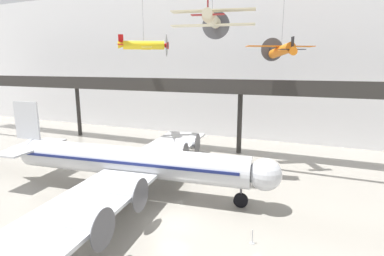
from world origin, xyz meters
TOP-DOWN VIEW (x-y plane):
  - ground_plane at (0.00, 0.00)m, footprint 260.00×260.00m
  - hangar_back_wall at (0.00, 32.67)m, footprint 140.00×3.00m
  - mezzanine_walkway at (0.00, 21.09)m, footprint 110.00×3.20m
  - airliner_silver_main at (-6.51, 3.54)m, footprint 29.60×33.71m
  - suspended_plane_yellow_lowwing at (-11.86, 15.70)m, footprint 6.98×7.68m
  - suspended_plane_orange_highwing at (5.68, 18.84)m, footprint 8.02×7.16m
  - suspended_plane_cream_biplane at (-0.31, 10.34)m, footprint 8.76×7.24m
  - stanchion_barrier at (6.71, -0.48)m, footprint 0.36×0.36m

SIDE VIEW (x-z plane):
  - ground_plane at x=0.00m, z-range 0.00..0.00m
  - stanchion_barrier at x=6.71m, z-range -0.21..0.87m
  - airliner_silver_main at x=-6.51m, z-range -1.19..7.67m
  - mezzanine_walkway at x=0.00m, z-range 3.72..14.55m
  - hangar_back_wall at x=0.00m, z-range 0.00..26.84m
  - suspended_plane_orange_highwing at x=5.68m, z-range 9.85..19.05m
  - suspended_plane_yellow_lowwing at x=-11.86m, z-range 10.99..19.60m
  - suspended_plane_cream_biplane at x=-0.31m, z-range 13.71..20.71m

